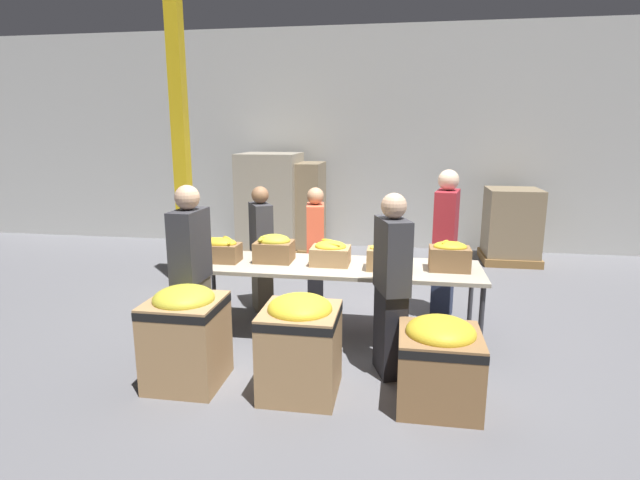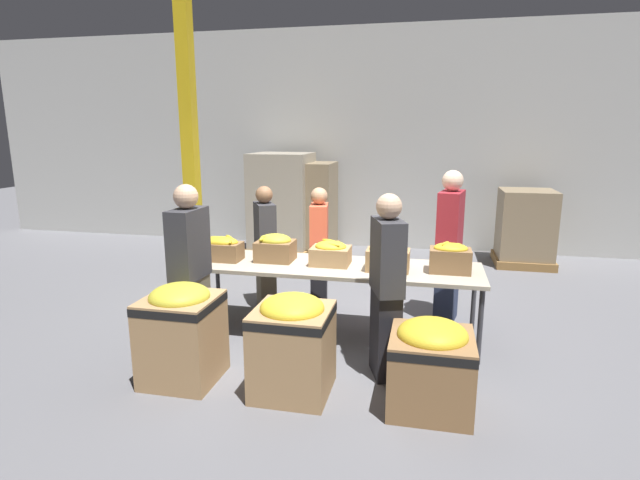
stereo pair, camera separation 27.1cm
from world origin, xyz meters
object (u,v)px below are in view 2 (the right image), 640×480
(banana_box_3, at_px, (388,257))
(volunteer_0, at_px, (190,274))
(volunteer_1, at_px, (265,249))
(support_pillar, at_px, (190,144))
(volunteer_3, at_px, (387,288))
(sorting_table, at_px, (333,269))
(volunteer_4, at_px, (449,248))
(pallet_stack_2, at_px, (525,228))
(donation_bin_1, at_px, (293,342))
(banana_box_4, at_px, (450,257))
(banana_box_0, at_px, (222,248))
(banana_box_1, at_px, (275,247))
(donation_bin_0, at_px, (182,330))
(banana_box_2, at_px, (331,253))
(donation_bin_2, at_px, (431,362))
(pallet_stack_1, at_px, (309,208))
(pallet_stack_0, at_px, (282,204))
(volunteer_2, at_px, (319,250))

(banana_box_3, distance_m, volunteer_0, 1.95)
(volunteer_1, distance_m, support_pillar, 1.93)
(banana_box_3, distance_m, volunteer_3, 0.70)
(sorting_table, relative_size, volunteer_4, 1.77)
(volunteer_3, bearing_deg, pallet_stack_2, -41.99)
(donation_bin_1, relative_size, support_pillar, 0.22)
(sorting_table, xyz_separation_m, support_pillar, (-2.25, 1.35, 1.26))
(banana_box_3, distance_m, banana_box_4, 0.62)
(volunteer_4, bearing_deg, banana_box_4, 10.31)
(banana_box_0, distance_m, banana_box_1, 0.59)
(volunteer_1, distance_m, donation_bin_0, 1.91)
(banana_box_0, height_order, banana_box_4, banana_box_4)
(banana_box_2, height_order, volunteer_0, volunteer_0)
(banana_box_0, bearing_deg, banana_box_1, 10.38)
(donation_bin_1, bearing_deg, banana_box_3, 59.71)
(banana_box_2, bearing_deg, volunteer_3, -50.09)
(banana_box_1, relative_size, pallet_stack_2, 0.32)
(banana_box_4, xyz_separation_m, volunteer_4, (0.01, 0.73, -0.07))
(donation_bin_2, height_order, support_pillar, support_pillar)
(banana_box_2, relative_size, volunteer_4, 0.23)
(banana_box_4, height_order, volunteer_3, volunteer_3)
(banana_box_2, distance_m, pallet_stack_1, 3.81)
(pallet_stack_2, bearing_deg, donation_bin_2, -107.18)
(banana_box_2, bearing_deg, donation_bin_0, -130.42)
(banana_box_1, xyz_separation_m, banana_box_4, (1.84, -0.05, 0.00))
(banana_box_2, distance_m, banana_box_3, 0.62)
(sorting_table, distance_m, pallet_stack_2, 4.36)
(banana_box_4, xyz_separation_m, donation_bin_1, (-1.29, -1.24, -0.49))
(sorting_table, relative_size, banana_box_0, 7.14)
(pallet_stack_1, bearing_deg, volunteer_1, -86.51)
(banana_box_2, height_order, donation_bin_0, banana_box_2)
(banana_box_2, bearing_deg, pallet_stack_0, 114.27)
(volunteer_4, height_order, pallet_stack_2, volunteer_4)
(banana_box_4, bearing_deg, donation_bin_1, -136.12)
(donation_bin_1, height_order, pallet_stack_2, pallet_stack_2)
(volunteer_4, height_order, donation_bin_1, volunteer_4)
(banana_box_3, height_order, pallet_stack_2, pallet_stack_2)
(volunteer_0, height_order, volunteer_2, volunteer_0)
(volunteer_3, bearing_deg, volunteer_2, 13.48)
(sorting_table, bearing_deg, pallet_stack_2, 54.61)
(banana_box_3, relative_size, pallet_stack_0, 0.24)
(banana_box_0, relative_size, pallet_stack_2, 0.35)
(banana_box_1, bearing_deg, banana_box_2, -2.68)
(donation_bin_1, bearing_deg, volunteer_3, 33.31)
(banana_box_3, height_order, volunteer_4, volunteer_4)
(banana_box_2, height_order, volunteer_1, volunteer_1)
(volunteer_3, distance_m, pallet_stack_1, 4.77)
(banana_box_0, bearing_deg, sorting_table, 2.84)
(volunteer_3, distance_m, donation_bin_2, 0.76)
(volunteer_0, distance_m, pallet_stack_1, 4.47)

